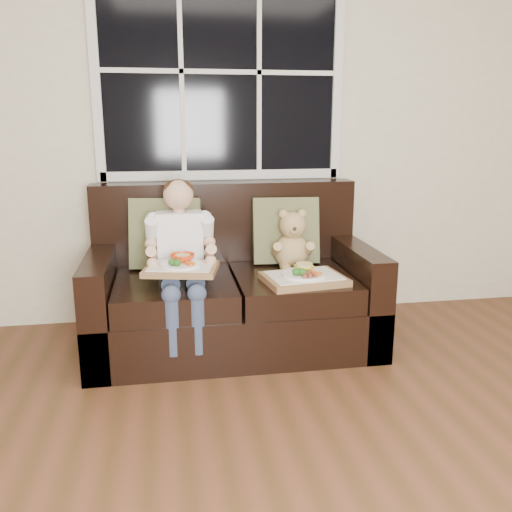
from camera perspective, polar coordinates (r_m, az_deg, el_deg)
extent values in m
cube|color=beige|center=(3.74, 2.12, 14.11)|extent=(4.50, 0.02, 2.70)
cube|color=black|center=(3.68, -3.78, 18.77)|extent=(1.50, 0.02, 1.25)
cube|color=silver|center=(3.67, -3.58, 8.54)|extent=(1.58, 0.04, 0.06)
cube|color=silver|center=(3.66, -16.63, 18.26)|extent=(0.06, 0.04, 1.37)
cube|color=silver|center=(3.83, 8.59, 18.46)|extent=(0.06, 0.04, 1.37)
cube|color=silver|center=(3.67, -3.75, 18.78)|extent=(1.50, 0.03, 0.03)
cube|color=black|center=(3.35, -2.40, -6.84)|extent=(1.70, 0.90, 0.30)
cube|color=black|center=(3.30, -15.93, -4.96)|extent=(0.15, 0.90, 0.60)
cube|color=black|center=(3.48, 10.35, -3.67)|extent=(0.15, 0.90, 0.60)
cube|color=black|center=(3.58, -3.25, 2.51)|extent=(1.70, 0.18, 0.66)
cube|color=black|center=(3.18, -8.53, -3.87)|extent=(0.68, 0.72, 0.15)
cube|color=black|center=(3.27, 3.85, -3.27)|extent=(0.68, 0.72, 0.15)
cube|color=#636740|center=(3.40, -9.50, 2.33)|extent=(0.46, 0.26, 0.45)
cube|color=#636740|center=(3.48, 3.12, 2.67)|extent=(0.43, 0.22, 0.43)
cube|color=white|center=(3.24, -8.00, 1.40)|extent=(0.27, 0.16, 0.37)
sphere|color=tan|center=(3.18, -8.17, 6.40)|extent=(0.17, 0.17, 0.17)
ellipsoid|color=#372011|center=(3.19, -8.20, 6.89)|extent=(0.17, 0.17, 0.12)
cylinder|color=#333E59|center=(3.08, -9.02, -2.17)|extent=(0.10, 0.33, 0.10)
cylinder|color=#333E59|center=(3.08, -6.55, -2.07)|extent=(0.10, 0.33, 0.10)
cylinder|color=#333E59|center=(2.90, -8.79, -7.36)|extent=(0.09, 0.09, 0.31)
cylinder|color=#333E59|center=(2.90, -6.14, -7.24)|extent=(0.09, 0.09, 0.31)
cylinder|color=tan|center=(3.11, -10.87, 1.53)|extent=(0.07, 0.32, 0.26)
cylinder|color=tan|center=(3.12, -5.04, 1.76)|extent=(0.07, 0.32, 0.26)
ellipsoid|color=tan|center=(3.39, 3.77, 0.42)|extent=(0.24, 0.21, 0.23)
sphere|color=tan|center=(3.34, 3.88, 3.25)|extent=(0.18, 0.18, 0.16)
sphere|color=tan|center=(3.32, 2.90, 4.40)|extent=(0.06, 0.06, 0.06)
sphere|color=tan|center=(3.34, 4.84, 4.44)|extent=(0.06, 0.06, 0.06)
sphere|color=tan|center=(3.28, 4.13, 2.78)|extent=(0.06, 0.06, 0.06)
sphere|color=black|center=(3.25, 4.24, 2.87)|extent=(0.03, 0.03, 0.03)
cylinder|color=tan|center=(3.27, 3.36, -1.32)|extent=(0.07, 0.13, 0.06)
cylinder|color=tan|center=(3.30, 5.14, -1.24)|extent=(0.07, 0.13, 0.06)
cube|color=#905F41|center=(2.98, -7.86, -1.37)|extent=(0.44, 0.37, 0.03)
cube|color=beige|center=(2.97, -7.88, -1.02)|extent=(0.38, 0.32, 0.01)
cylinder|color=white|center=(2.96, -7.88, -0.89)|extent=(0.22, 0.22, 0.01)
imported|color=red|center=(2.99, -7.75, -0.17)|extent=(0.16, 0.16, 0.04)
cylinder|color=#E6D77D|center=(2.99, -7.75, -0.18)|extent=(0.08, 0.08, 0.02)
ellipsoid|color=#336A21|center=(2.92, -8.86, -0.63)|extent=(0.04, 0.04, 0.04)
ellipsoid|color=#336A21|center=(2.91, -8.31, -0.68)|extent=(0.04, 0.04, 0.04)
cylinder|color=orange|center=(2.92, -7.05, -0.79)|extent=(0.04, 0.06, 0.01)
cube|color=#905F41|center=(3.10, 5.06, -2.44)|extent=(0.49, 0.40, 0.04)
cube|color=beige|center=(3.10, 5.06, -2.05)|extent=(0.43, 0.34, 0.01)
cylinder|color=white|center=(3.08, 5.12, -1.91)|extent=(0.25, 0.25, 0.02)
imported|color=yellow|center=(3.12, 5.09, -1.28)|extent=(0.12, 0.12, 0.03)
cylinder|color=#E6D77D|center=(3.12, 5.10, -1.11)|extent=(0.10, 0.10, 0.02)
ellipsoid|color=#336A21|center=(3.02, 4.26, -1.65)|extent=(0.05, 0.05, 0.04)
ellipsoid|color=#336A21|center=(3.01, 4.92, -1.70)|extent=(0.05, 0.05, 0.04)
cylinder|color=orange|center=(3.05, 6.22, -1.81)|extent=(0.05, 0.07, 0.02)
cylinder|color=brown|center=(3.01, 5.46, -1.90)|extent=(0.03, 0.09, 0.02)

